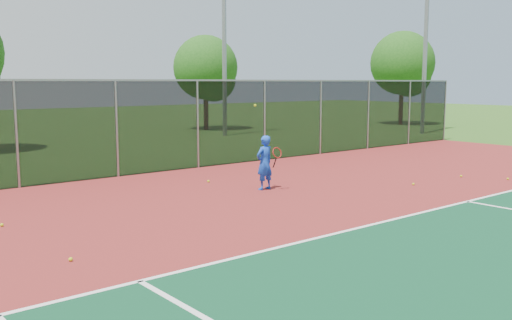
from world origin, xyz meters
The scene contains 13 objects.
court_apron centered at (0.00, 2.00, 0.01)m, with size 30.00×20.00×0.02m, color maroon.
fence_back centered at (0.00, 12.00, 1.56)m, with size 30.00×0.06×3.03m.
tennis_player centered at (-0.84, 7.43, 0.77)m, with size 0.59×0.62×2.36m.
practice_ball_0 centered at (-1.40, 9.34, 0.06)m, with size 0.07×0.07×0.07m, color #BDD018.
practice_ball_2 centered at (-7.42, 4.60, 0.06)m, with size 0.07×0.07×0.07m, color #BDD018.
practice_ball_4 centered at (5.23, 5.12, 0.06)m, with size 0.07×0.07×0.07m, color #BDD018.
practice_ball_5 centered at (-7.64, 7.73, 0.06)m, with size 0.07×0.07×0.07m, color #BDD018.
practice_ball_6 centered at (5.86, 3.94, 0.06)m, with size 0.07×0.07×0.07m, color #BDD018.
practice_ball_8 centered at (2.89, 5.22, 0.06)m, with size 0.07×0.07×0.07m, color #BDD018.
floodlight_n centered at (7.81, 21.12, 7.03)m, with size 0.90×0.40×12.50m.
floodlight_ne centered at (17.44, 14.98, 7.03)m, with size 0.90×0.40×12.50m.
tree_back_mid centered at (9.44, 25.14, 3.67)m, with size 3.98×3.98×5.84m.
tree_back_right centered at (22.49, 20.10, 4.06)m, with size 4.40×4.40×6.47m.
Camera 1 is at (-10.81, -4.40, 2.97)m, focal length 40.00 mm.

